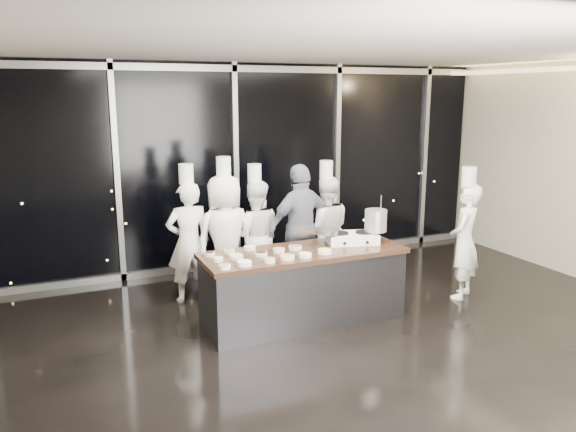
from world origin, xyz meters
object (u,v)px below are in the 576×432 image
stock_pot (376,220)px  chef_center (255,235)px  stove (352,238)px  chef_far_left (189,241)px  guest (301,228)px  chef_side (465,240)px  frying_pan (326,231)px  chef_left (225,237)px  demo_counter (303,286)px  chef_right (325,229)px

stock_pot → chef_center: (-1.11, 1.35, -0.38)m
stove → chef_far_left: 2.15m
chef_far_left → guest: (1.57, -0.16, 0.06)m
guest → chef_side: 2.22m
frying_pan → chef_left: bearing=150.2°
demo_counter → stove: 0.88m
chef_left → stock_pot: bearing=134.6°
stove → chef_left: (-1.33, 1.06, -0.10)m
frying_pan → stock_pot: stock_pot is taller
demo_counter → guest: size_ratio=1.37×
chef_far_left → chef_center: size_ratio=1.03×
frying_pan → chef_left: size_ratio=0.30×
frying_pan → chef_side: chef_side is taller
stove → frying_pan: bearing=-178.0°
chef_right → chef_left: bearing=21.2°
chef_side → chef_far_left: bearing=-57.4°
stock_pot → chef_side: chef_side is taller
stock_pot → chef_left: (-1.62, 1.14, -0.31)m
chef_left → chef_side: 3.22m
frying_pan → chef_far_left: 1.84m
stove → chef_left: bearing=156.3°
chef_left → chef_side: chef_left is taller
chef_far_left → chef_left: (0.47, -0.10, 0.03)m
chef_left → chef_right: bearing=173.4°
chef_center → guest: bearing=173.4°
guest → chef_side: chef_side is taller
chef_far_left → guest: size_ratio=1.03×
stove → demo_counter: bearing=-158.7°
stove → chef_side: bearing=8.3°
chef_left → chef_center: chef_left is taller
demo_counter → chef_side: bearing=-2.7°
frying_pan → chef_left: (-0.99, 0.98, -0.20)m
frying_pan → chef_far_left: size_ratio=0.31×
demo_counter → guest: bearing=66.2°
guest → chef_right: 0.50m
demo_counter → chef_side: 2.38m
chef_center → chef_right: (1.05, -0.11, 0.00)m
stock_pot → chef_center: 1.79m
stove → guest: size_ratio=0.39×
stock_pot → chef_right: bearing=92.8°
demo_counter → stock_pot: size_ratio=8.96×
frying_pan → chef_far_left: bearing=158.4°
stove → guest: 1.03m
stock_pot → chef_side: bearing=-4.5°
demo_counter → frying_pan: bearing=22.4°
chef_center → chef_left: bearing=39.0°
demo_counter → chef_left: (-0.62, 1.14, 0.41)m
frying_pan → stove: bearing=2.0°
chef_center → stove: bearing=140.3°
stock_pot → chef_far_left: size_ratio=0.15×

